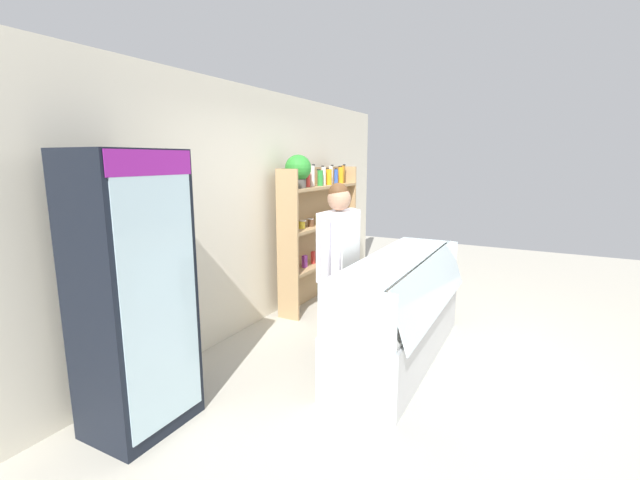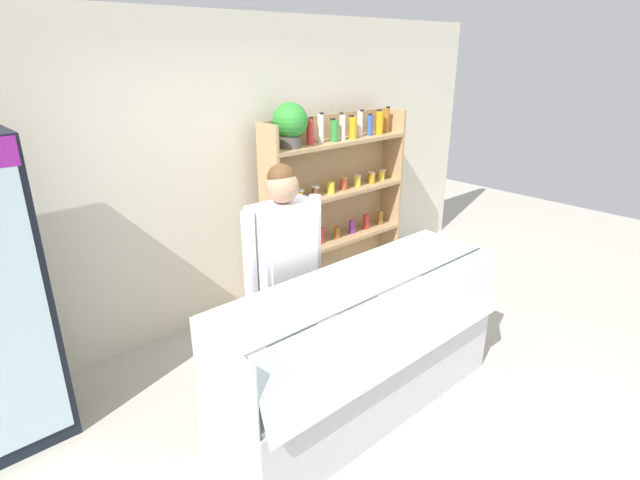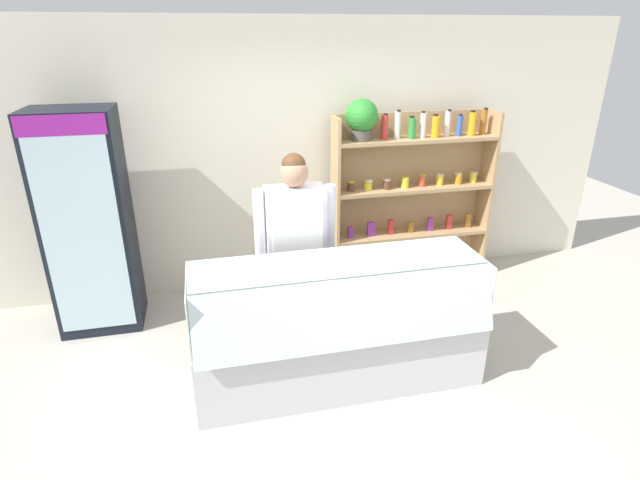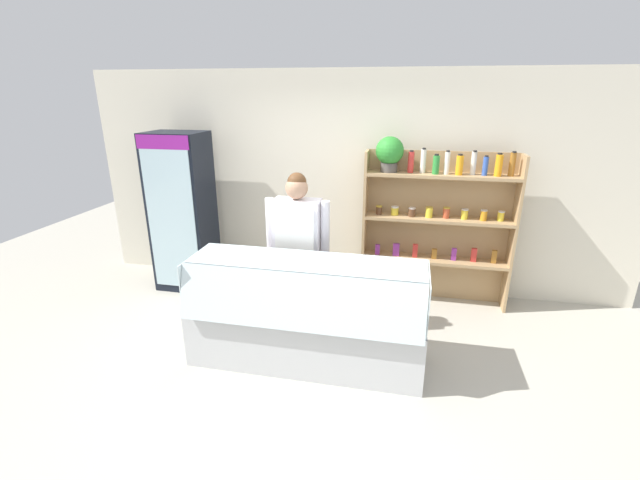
{
  "view_description": "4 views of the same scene",
  "coord_description": "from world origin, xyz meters",
  "px_view_note": "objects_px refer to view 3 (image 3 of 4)",
  "views": [
    {
      "loc": [
        -3.97,
        -1.04,
        1.92
      ],
      "look_at": [
        -0.45,
        0.84,
        1.16
      ],
      "focal_mm": 24.0,
      "sensor_mm": 36.0,
      "label": 1
    },
    {
      "loc": [
        -2.32,
        -1.86,
        2.4
      ],
      "look_at": [
        -0.01,
        0.7,
        1.07
      ],
      "focal_mm": 28.0,
      "sensor_mm": 36.0,
      "label": 2
    },
    {
      "loc": [
        -1.02,
        -3.0,
        2.56
      ],
      "look_at": [
        -0.16,
        0.68,
        0.97
      ],
      "focal_mm": 28.0,
      "sensor_mm": 36.0,
      "label": 3
    },
    {
      "loc": [
        0.71,
        -3.28,
        2.45
      ],
      "look_at": [
        -0.11,
        0.57,
        1.07
      ],
      "focal_mm": 24.0,
      "sensor_mm": 36.0,
      "label": 4
    }
  ],
  "objects_px": {
    "drinks_fridge": "(89,224)",
    "deli_display_case": "(337,345)",
    "shelving_unit": "(404,179)",
    "shop_clerk": "(295,237)"
  },
  "relations": [
    {
      "from": "drinks_fridge",
      "to": "shop_clerk",
      "type": "distance_m",
      "value": 1.87
    },
    {
      "from": "drinks_fridge",
      "to": "deli_display_case",
      "type": "distance_m",
      "value": 2.42
    },
    {
      "from": "deli_display_case",
      "to": "shop_clerk",
      "type": "relative_size",
      "value": 1.27
    },
    {
      "from": "drinks_fridge",
      "to": "deli_display_case",
      "type": "height_order",
      "value": "drinks_fridge"
    },
    {
      "from": "shelving_unit",
      "to": "shop_clerk",
      "type": "distance_m",
      "value": 1.66
    },
    {
      "from": "shelving_unit",
      "to": "shop_clerk",
      "type": "xyz_separation_m",
      "value": [
        -1.32,
        -0.99,
        -0.13
      ]
    },
    {
      "from": "shelving_unit",
      "to": "deli_display_case",
      "type": "distance_m",
      "value": 2.07
    },
    {
      "from": "shelving_unit",
      "to": "drinks_fridge",
      "type": "bearing_deg",
      "value": -175.86
    },
    {
      "from": "drinks_fridge",
      "to": "deli_display_case",
      "type": "bearing_deg",
      "value": -34.57
    },
    {
      "from": "drinks_fridge",
      "to": "shelving_unit",
      "type": "xyz_separation_m",
      "value": [
        3.02,
        0.22,
        0.15
      ]
    }
  ]
}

